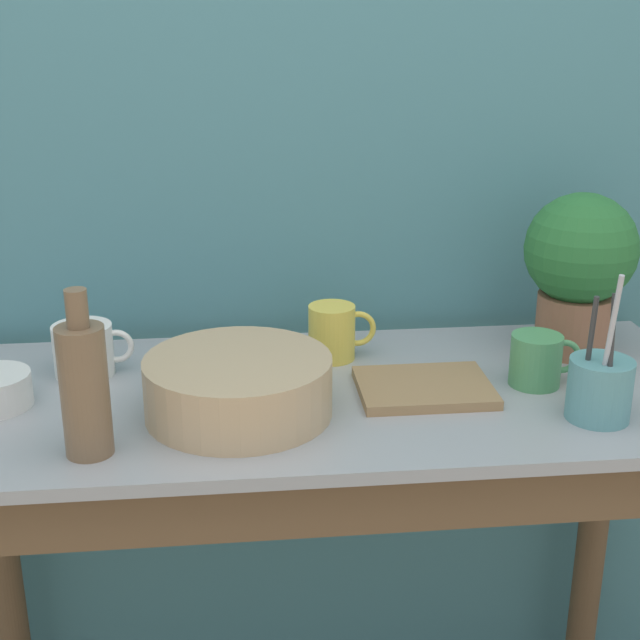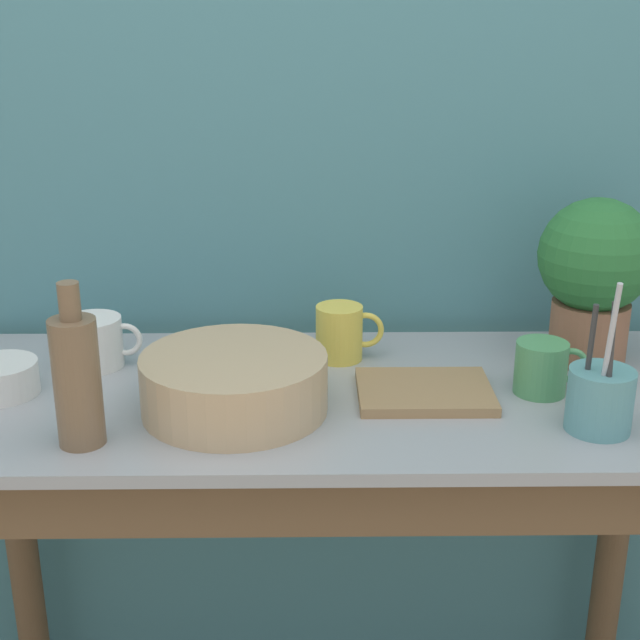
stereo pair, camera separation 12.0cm
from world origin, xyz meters
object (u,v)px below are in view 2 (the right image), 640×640
mug_white (95,342)px  utensil_cup (600,399)px  mug_yellow (341,333)px  tray_board (425,392)px  bowl_small_enamel_white (1,378)px  bottle_tall (77,378)px  potted_plant (595,271)px  mug_green (542,368)px  bowl_wash_large (234,383)px

mug_white → utensil_cup: utensil_cup is taller
mug_yellow → tray_board: (0.13, -0.16, -0.04)m
mug_yellow → tray_board: size_ratio=0.56×
bowl_small_enamel_white → tray_board: (0.67, -0.02, -0.02)m
bowl_small_enamel_white → bottle_tall: bearing=-45.4°
mug_yellow → tray_board: 0.21m
tray_board → mug_yellow: bearing=128.4°
mug_yellow → bottle_tall: bearing=-140.3°
mug_yellow → potted_plant: bearing=-1.6°
utensil_cup → bottle_tall: bearing=-177.5°
mug_white → mug_green: 0.74m
bowl_small_enamel_white → tray_board: bearing=-1.6°
bottle_tall → mug_white: size_ratio=1.78×
bottle_tall → utensil_cup: 0.74m
potted_plant → mug_green: bearing=-129.5°
mug_yellow → mug_white: mug_yellow is taller
bottle_tall → utensil_cup: bottle_tall is taller
potted_plant → bottle_tall: 0.85m
bottle_tall → mug_green: bottle_tall is taller
bowl_wash_large → utensil_cup: 0.53m
bowl_wash_large → bowl_small_enamel_white: bowl_wash_large is taller
potted_plant → bowl_small_enamel_white: (-0.96, -0.13, -0.13)m
mug_white → utensil_cup: 0.82m
bowl_wash_large → mug_green: bearing=7.1°
bowl_wash_large → mug_green: size_ratio=2.43×
potted_plant → bowl_small_enamel_white: bearing=-172.4°
mug_white → bottle_tall: bearing=-81.2°
potted_plant → utensil_cup: (-0.06, -0.27, -0.11)m
tray_board → mug_white: bearing=166.3°
bowl_wash_large → mug_white: bearing=144.2°
bowl_wash_large → tray_board: bowl_wash_large is taller
mug_white → tray_board: size_ratio=0.63×
potted_plant → mug_green: potted_plant is taller
mug_yellow → mug_white: 0.42m
mug_yellow → utensil_cup: 0.46m
mug_white → tray_board: 0.56m
potted_plant → utensil_cup: potted_plant is taller
utensil_cup → mug_white: bearing=162.1°
mug_green → utensil_cup: 0.14m
potted_plant → mug_yellow: potted_plant is taller
bowl_small_enamel_white → utensil_cup: utensil_cup is taller
potted_plant → bowl_wash_large: size_ratio=1.01×
bowl_wash_large → bowl_small_enamel_white: size_ratio=2.41×
mug_green → bottle_tall: bearing=-166.6°
bowl_wash_large → mug_yellow: size_ratio=2.39×
bottle_tall → mug_white: bearing=98.8°
mug_white → bowl_small_enamel_white: size_ratio=1.13×
bottle_tall → mug_yellow: 0.49m
bottle_tall → tray_board: size_ratio=1.12×
bottle_tall → mug_green: bearing=13.4°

